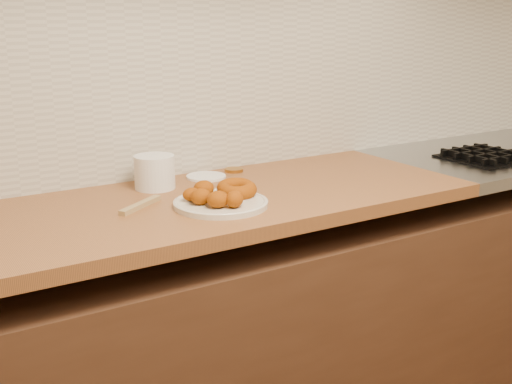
% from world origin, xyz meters
% --- Properties ---
extents(wall_back, '(4.00, 0.02, 2.70)m').
position_xyz_m(wall_back, '(0.00, 2.00, 1.35)').
color(wall_back, tan).
rests_on(wall_back, ground).
extents(base_cabinet, '(3.60, 0.60, 0.77)m').
position_xyz_m(base_cabinet, '(0.00, 1.69, 0.39)').
color(base_cabinet, '#492C1C').
rests_on(base_cabinet, floor).
extents(butcher_block, '(2.30, 0.62, 0.04)m').
position_xyz_m(butcher_block, '(-0.65, 1.69, 0.88)').
color(butcher_block, '#94562A').
rests_on(butcher_block, base_cabinet).
extents(backsplash, '(3.60, 0.02, 0.60)m').
position_xyz_m(backsplash, '(0.00, 1.99, 1.20)').
color(backsplash, beige).
rests_on(backsplash, wall_back).
extents(donut_plate, '(0.26, 0.26, 0.01)m').
position_xyz_m(donut_plate, '(-0.29, 1.59, 0.91)').
color(donut_plate, beige).
rests_on(donut_plate, butcher_block).
extents(ring_donut, '(0.12, 0.12, 0.05)m').
position_xyz_m(ring_donut, '(-0.23, 1.62, 0.93)').
color(ring_donut, '#8F4006').
rests_on(ring_donut, donut_plate).
extents(fried_dough_chunks, '(0.13, 0.21, 0.04)m').
position_xyz_m(fried_dough_chunks, '(-0.33, 1.59, 0.94)').
color(fried_dough_chunks, '#8F4006').
rests_on(fried_dough_chunks, donut_plate).
extents(plastic_tub, '(0.16, 0.16, 0.10)m').
position_xyz_m(plastic_tub, '(-0.37, 1.86, 0.95)').
color(plastic_tub, white).
rests_on(plastic_tub, butcher_block).
extents(tub_lid, '(0.16, 0.16, 0.01)m').
position_xyz_m(tub_lid, '(-0.18, 1.89, 0.90)').
color(tub_lid, white).
rests_on(tub_lid, butcher_block).
extents(brass_jar_lid, '(0.08, 0.08, 0.01)m').
position_xyz_m(brass_jar_lid, '(-0.06, 1.92, 0.91)').
color(brass_jar_lid, '#AF7A2C').
rests_on(brass_jar_lid, butcher_block).
extents(wooden_utensil, '(0.15, 0.11, 0.01)m').
position_xyz_m(wooden_utensil, '(-0.48, 1.69, 0.91)').
color(wooden_utensil, '#9C8151').
rests_on(wooden_utensil, butcher_block).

